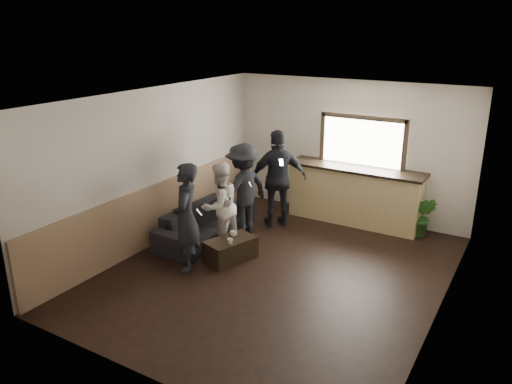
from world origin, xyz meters
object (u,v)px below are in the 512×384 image
Objects in this scene: coffee_table at (231,250)px; person_d at (278,179)px; person_a at (186,217)px; bar_counter at (355,192)px; potted_plant at (423,217)px; sofa at (205,223)px; cup_a at (234,234)px; person_c at (243,189)px; cup_b at (230,241)px; person_b at (220,206)px.

person_d is at bearing 91.77° from coffee_table.
person_a is 2.41m from person_d.
bar_counter is 1.39m from potted_plant.
sofa is 1.32m from person_a.
cup_a is (0.86, -0.36, 0.12)m from sofa.
potted_plant is at bearing 44.38° from cup_a.
bar_counter reaches higher than potted_plant.
bar_counter is 1.51× the size of person_a.
cup_a is 0.07× the size of person_c.
bar_counter is 3.00m from coffee_table.
sofa is 2.66× the size of potted_plant.
person_a is (0.45, -1.10, 0.58)m from sofa.
cup_b is (0.12, -0.29, -0.00)m from cup_a.
bar_counter is 1.28× the size of sofa.
person_a reaches higher than cup_a.
person_d reaches higher than person_b.
potted_plant reaches higher than sofa.
bar_counter is 3.08m from cup_b.
cup_b is 3.74m from potted_plant.
potted_plant is at bearing 143.56° from person_b.
person_b is (-0.00, 0.95, -0.11)m from person_a.
person_d is (-0.15, 1.93, 0.54)m from cup_b.
sofa is 2.47× the size of coffee_table.
coffee_table is at bearing 37.04° from person_c.
coffee_table is 0.29m from cup_b.
person_b reaches higher than sofa.
potted_plant is at bearing 107.48° from person_a.
person_b is at bearing 137.26° from cup_b.
potted_plant is (2.58, 2.53, -0.03)m from cup_a.
cup_b is at bearing 38.37° from person_c.
person_d reaches higher than person_a.
sofa is 17.87× the size of cup_a.
person_d is (0.39, 0.67, 0.09)m from person_c.
person_a reaches higher than person_b.
person_a is 0.93× the size of person_d.
person_c reaches higher than sofa.
person_c is (-0.54, 1.26, 0.45)m from cup_b.
sofa is 0.95m from person_c.
cup_a is at bearing 120.84° from person_a.
person_d is at bearing 90.92° from cup_a.
cup_a is at bearing 79.48° from person_b.
potted_plant is (1.37, -0.06, -0.24)m from bar_counter.
cup_b is 0.12× the size of potted_plant.
coffee_table is at bearing 122.13° from cup_b.
cup_a reaches higher than coffee_table.
cup_a is at bearing 38.45° from person_c.
cup_a is at bearing -135.62° from potted_plant.
cup_b is 0.05× the size of person_d.
person_a is 1.14× the size of person_b.
potted_plant is at bearing 46.27° from coffee_table.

